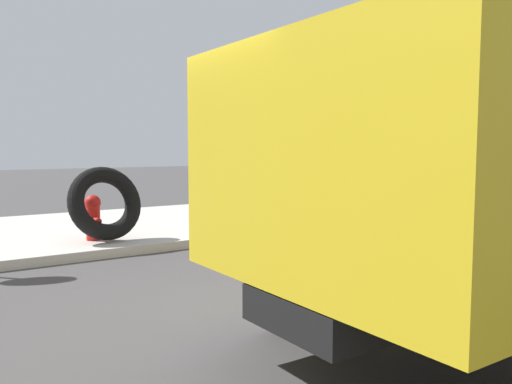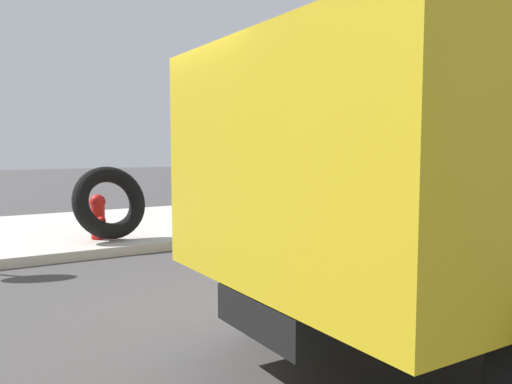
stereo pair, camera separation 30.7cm
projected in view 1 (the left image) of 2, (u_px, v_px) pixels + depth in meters
name	position (u px, v px, depth m)	size (l,w,h in m)	color
ground_plane	(292.00, 328.00, 4.88)	(80.00, 80.00, 0.00)	#423F3F
sidewalk_curb	(89.00, 230.00, 10.22)	(36.00, 5.00, 0.15)	#BCB7AD
fire_hydrant	(93.00, 216.00, 8.65)	(0.27, 0.61, 0.77)	red
loose_tire	(105.00, 203.00, 8.55)	(1.26, 1.26, 0.27)	black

